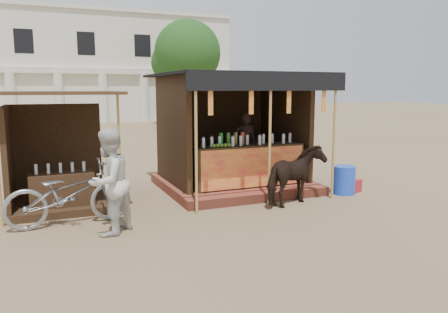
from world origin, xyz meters
name	(u,v)px	position (x,y,z in m)	size (l,w,h in m)	color
ground	(261,234)	(0.00, 0.00, 0.00)	(120.00, 120.00, 0.00)	#846B4C
main_stall	(234,147)	(1.02, 3.36, 1.02)	(3.60, 3.61, 2.78)	#9A4432
secondary_stall	(51,166)	(-3.17, 3.24, 0.85)	(2.40, 2.40, 2.38)	#3C2615
cow	(295,176)	(1.54, 1.40, 0.62)	(0.67, 1.48, 1.25)	black
motorbike	(69,194)	(-2.92, 1.79, 0.57)	(0.76, 2.19, 1.15)	gray
bystander	(109,182)	(-2.33, 1.02, 0.89)	(0.87, 0.68, 1.79)	silver
blue_barrel	(344,180)	(3.12, 1.81, 0.33)	(0.53, 0.53, 0.66)	blue
red_crate	(350,186)	(3.40, 1.92, 0.15)	(0.44, 0.39, 0.29)	#A81C27
cooler	(296,180)	(2.32, 2.60, 0.23)	(0.65, 0.46, 0.46)	#176740
background_building	(55,69)	(-2.00, 29.94, 3.98)	(26.00, 7.45, 8.18)	silver
tree	(184,56)	(5.81, 22.14, 4.63)	(4.50, 4.40, 7.00)	#382314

